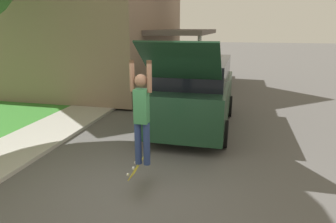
{
  "coord_description": "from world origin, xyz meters",
  "views": [
    {
      "loc": [
        1.96,
        -4.98,
        3.11
      ],
      "look_at": [
        0.35,
        1.62,
        1.19
      ],
      "focal_mm": 32.0,
      "sensor_mm": 36.0,
      "label": 1
    }
  ],
  "objects_px": {
    "skateboarder": "(142,113)",
    "skateboard": "(137,167)",
    "car_down_street": "(201,67)",
    "suv_parked": "(196,92)"
  },
  "relations": [
    {
      "from": "skateboarder",
      "to": "skateboard",
      "type": "distance_m",
      "value": 1.13
    },
    {
      "from": "suv_parked",
      "to": "skateboarder",
      "type": "height_order",
      "value": "suv_parked"
    },
    {
      "from": "suv_parked",
      "to": "car_down_street",
      "type": "xyz_separation_m",
      "value": [
        -1.13,
        9.87,
        -0.47
      ]
    },
    {
      "from": "car_down_street",
      "to": "skateboard",
      "type": "height_order",
      "value": "car_down_street"
    },
    {
      "from": "car_down_street",
      "to": "skateboarder",
      "type": "xyz_separation_m",
      "value": [
        0.73,
        -14.01,
        0.92
      ]
    },
    {
      "from": "car_down_street",
      "to": "skateboarder",
      "type": "height_order",
      "value": "skateboarder"
    },
    {
      "from": "car_down_street",
      "to": "suv_parked",
      "type": "bearing_deg",
      "value": -83.46
    },
    {
      "from": "skateboarder",
      "to": "skateboard",
      "type": "bearing_deg",
      "value": 167.83
    },
    {
      "from": "suv_parked",
      "to": "car_down_street",
      "type": "bearing_deg",
      "value": 96.54
    },
    {
      "from": "skateboarder",
      "to": "skateboard",
      "type": "height_order",
      "value": "skateboarder"
    }
  ]
}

